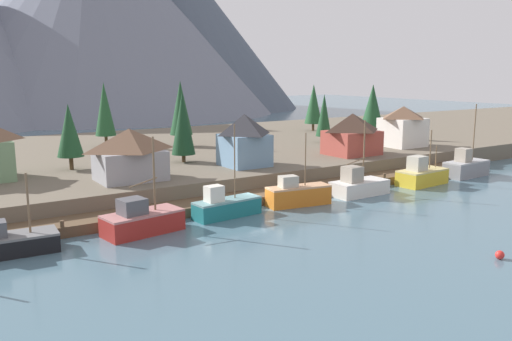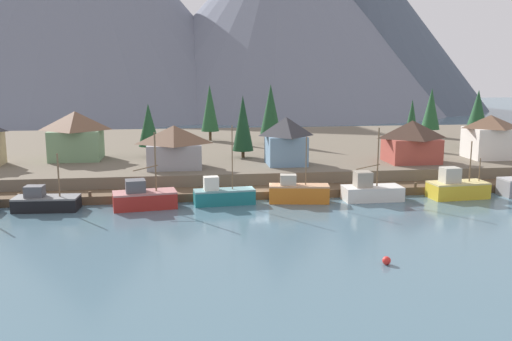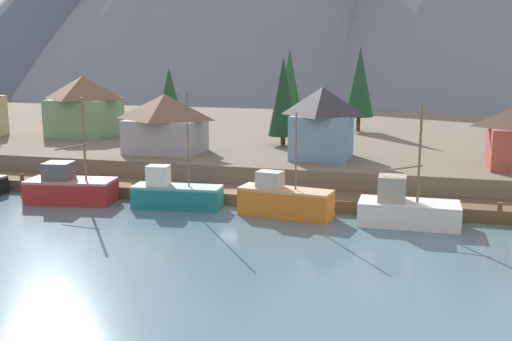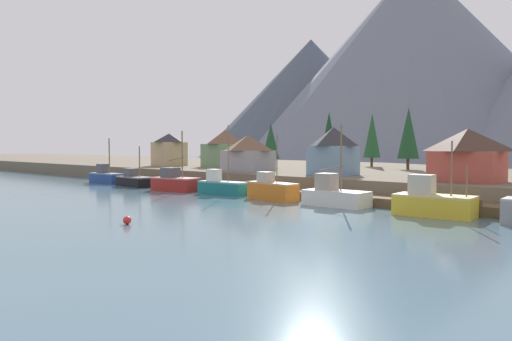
{
  "view_description": "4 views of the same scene",
  "coord_description": "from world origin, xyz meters",
  "px_view_note": "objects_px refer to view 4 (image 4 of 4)",
  "views": [
    {
      "loc": [
        -30.14,
        -46.39,
        14.36
      ],
      "look_at": [
        1.3,
        1.72,
        3.65
      ],
      "focal_mm": 37.08,
      "sensor_mm": 36.0,
      "label": 1
    },
    {
      "loc": [
        -9.06,
        -65.89,
        15.88
      ],
      "look_at": [
        -0.05,
        2.41,
        3.22
      ],
      "focal_mm": 39.35,
      "sensor_mm": 36.0,
      "label": 2
    },
    {
      "loc": [
        14.37,
        -45.76,
        12.15
      ],
      "look_at": [
        1.39,
        1.34,
        2.8
      ],
      "focal_mm": 42.87,
      "sensor_mm": 36.0,
      "label": 3
    },
    {
      "loc": [
        42.37,
        -46.72,
        6.63
      ],
      "look_at": [
        -1.76,
        2.24,
        3.2
      ],
      "focal_mm": 34.05,
      "sensor_mm": 36.0,
      "label": 4
    }
  ],
  "objects_px": {
    "fishing_boat_orange": "(272,190)",
    "house_green": "(225,148)",
    "conifer_near_right": "(271,141)",
    "fishing_boat_teal": "(222,187)",
    "fishing_boat_white": "(335,196)",
    "conifer_near_left": "(408,133)",
    "house_blue": "(333,151)",
    "house_red": "(467,155)",
    "conifer_mid_left": "(372,136)",
    "fishing_boat_black": "(134,180)",
    "house_tan": "(169,149)",
    "channel_buoy": "(127,220)",
    "fishing_boat_blue": "(106,177)",
    "fishing_boat_yellow": "(433,203)",
    "house_grey": "(248,153)",
    "conifer_back_left": "(329,138)",
    "fishing_boat_red": "(175,182)"
  },
  "relations": [
    {
      "from": "house_blue",
      "to": "house_red",
      "type": "xyz_separation_m",
      "value": [
        18.17,
        -0.5,
        -0.33
      ]
    },
    {
      "from": "house_grey",
      "to": "fishing_boat_white",
      "type": "bearing_deg",
      "value": -25.88
    },
    {
      "from": "house_blue",
      "to": "fishing_boat_orange",
      "type": "bearing_deg",
      "value": -93.71
    },
    {
      "from": "fishing_boat_teal",
      "to": "house_tan",
      "type": "height_order",
      "value": "fishing_boat_teal"
    },
    {
      "from": "fishing_boat_black",
      "to": "conifer_back_left",
      "type": "distance_m",
      "value": 31.89
    },
    {
      "from": "fishing_boat_yellow",
      "to": "conifer_mid_left",
      "type": "xyz_separation_m",
      "value": [
        -28.34,
        40.29,
        7.26
      ]
    },
    {
      "from": "fishing_boat_orange",
      "to": "fishing_boat_yellow",
      "type": "relative_size",
      "value": 1.08
    },
    {
      "from": "house_grey",
      "to": "conifer_mid_left",
      "type": "xyz_separation_m",
      "value": [
        6.28,
        28.55,
        3.07
      ]
    },
    {
      "from": "house_blue",
      "to": "conifer_near_left",
      "type": "distance_m",
      "value": 21.47
    },
    {
      "from": "fishing_boat_black",
      "to": "conifer_near_left",
      "type": "relative_size",
      "value": 0.69
    },
    {
      "from": "fishing_boat_teal",
      "to": "fishing_boat_orange",
      "type": "height_order",
      "value": "fishing_boat_teal"
    },
    {
      "from": "fishing_boat_blue",
      "to": "fishing_boat_orange",
      "type": "bearing_deg",
      "value": -1.86
    },
    {
      "from": "fishing_boat_orange",
      "to": "conifer_near_left",
      "type": "height_order",
      "value": "conifer_near_left"
    },
    {
      "from": "fishing_boat_white",
      "to": "fishing_boat_yellow",
      "type": "distance_m",
      "value": 10.94
    },
    {
      "from": "house_green",
      "to": "channel_buoy",
      "type": "relative_size",
      "value": 10.78
    },
    {
      "from": "house_tan",
      "to": "conifer_mid_left",
      "type": "bearing_deg",
      "value": 35.6
    },
    {
      "from": "house_grey",
      "to": "fishing_boat_teal",
      "type": "bearing_deg",
      "value": -63.18
    },
    {
      "from": "house_blue",
      "to": "house_green",
      "type": "bearing_deg",
      "value": 164.53
    },
    {
      "from": "house_tan",
      "to": "channel_buoy",
      "type": "xyz_separation_m",
      "value": [
        44.04,
        -38.66,
        -5.48
      ]
    },
    {
      "from": "house_grey",
      "to": "conifer_near_left",
      "type": "distance_m",
      "value": 27.83
    },
    {
      "from": "fishing_boat_orange",
      "to": "house_green",
      "type": "height_order",
      "value": "house_green"
    },
    {
      "from": "house_tan",
      "to": "fishing_boat_black",
      "type": "bearing_deg",
      "value": -53.58
    },
    {
      "from": "fishing_boat_teal",
      "to": "house_red",
      "type": "bearing_deg",
      "value": 17.35
    },
    {
      "from": "fishing_boat_orange",
      "to": "house_blue",
      "type": "height_order",
      "value": "house_blue"
    },
    {
      "from": "fishing_boat_black",
      "to": "fishing_boat_orange",
      "type": "relative_size",
      "value": 0.92
    },
    {
      "from": "house_tan",
      "to": "conifer_near_left",
      "type": "relative_size",
      "value": 0.62
    },
    {
      "from": "house_blue",
      "to": "conifer_near_right",
      "type": "distance_m",
      "value": 21.56
    },
    {
      "from": "house_red",
      "to": "house_green",
      "type": "relative_size",
      "value": 0.98
    },
    {
      "from": "fishing_boat_orange",
      "to": "conifer_mid_left",
      "type": "xyz_separation_m",
      "value": [
        -8.39,
        40.01,
        7.31
      ]
    },
    {
      "from": "fishing_boat_white",
      "to": "fishing_boat_teal",
      "type": "bearing_deg",
      "value": 178.38
    },
    {
      "from": "fishing_boat_red",
      "to": "house_green",
      "type": "height_order",
      "value": "house_green"
    },
    {
      "from": "conifer_mid_left",
      "to": "fishing_boat_yellow",
      "type": "bearing_deg",
      "value": -54.88
    },
    {
      "from": "house_red",
      "to": "fishing_boat_yellow",
      "type": "bearing_deg",
      "value": -85.33
    },
    {
      "from": "fishing_boat_red",
      "to": "fishing_boat_yellow",
      "type": "distance_m",
      "value": 38.05
    },
    {
      "from": "fishing_boat_white",
      "to": "house_green",
      "type": "distance_m",
      "value": 43.57
    },
    {
      "from": "fishing_boat_blue",
      "to": "house_blue",
      "type": "relative_size",
      "value": 1.18
    },
    {
      "from": "conifer_mid_left",
      "to": "fishing_boat_black",
      "type": "bearing_deg",
      "value": -117.27
    },
    {
      "from": "house_blue",
      "to": "conifer_near_left",
      "type": "xyz_separation_m",
      "value": [
        1.16,
        21.26,
        2.8
      ]
    },
    {
      "from": "fishing_boat_red",
      "to": "conifer_near_left",
      "type": "xyz_separation_m",
      "value": [
        20.06,
        34.02,
        7.5
      ]
    },
    {
      "from": "channel_buoy",
      "to": "conifer_mid_left",
      "type": "bearing_deg",
      "value": 100.19
    },
    {
      "from": "fishing_boat_yellow",
      "to": "fishing_boat_red",
      "type": "bearing_deg",
      "value": 175.78
    },
    {
      "from": "fishing_boat_white",
      "to": "conifer_near_left",
      "type": "xyz_separation_m",
      "value": [
        -7.06,
        33.57,
        7.57
      ]
    },
    {
      "from": "fishing_boat_red",
      "to": "conifer_mid_left",
      "type": "height_order",
      "value": "conifer_mid_left"
    },
    {
      "from": "fishing_boat_teal",
      "to": "conifer_near_right",
      "type": "height_order",
      "value": "conifer_near_right"
    },
    {
      "from": "fishing_boat_blue",
      "to": "channel_buoy",
      "type": "relative_size",
      "value": 11.25
    },
    {
      "from": "conifer_near_right",
      "to": "fishing_boat_teal",
      "type": "bearing_deg",
      "value": -65.94
    },
    {
      "from": "fishing_boat_black",
      "to": "house_green",
      "type": "relative_size",
      "value": 0.96
    },
    {
      "from": "fishing_boat_yellow",
      "to": "house_red",
      "type": "relative_size",
      "value": 0.99
    },
    {
      "from": "fishing_boat_teal",
      "to": "house_red",
      "type": "height_order",
      "value": "fishing_boat_teal"
    },
    {
      "from": "fishing_boat_white",
      "to": "house_grey",
      "type": "distance_m",
      "value": 26.68
    }
  ]
}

